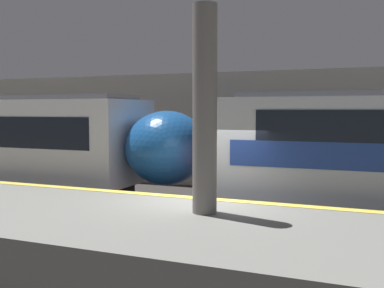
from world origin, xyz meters
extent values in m
plane|color=#33302D|center=(0.00, 0.00, 0.00)|extent=(120.00, 120.00, 0.00)
cube|color=slate|center=(0.00, -2.11, 0.50)|extent=(40.00, 4.22, 1.00)
cube|color=#EAD14C|center=(0.00, -0.15, 1.00)|extent=(40.00, 0.30, 0.01)
cube|color=#B2AD9E|center=(0.00, 6.88, 2.21)|extent=(50.00, 0.15, 4.42)
cylinder|color=slate|center=(0.58, -1.42, 2.99)|extent=(0.47, 0.47, 3.98)
ellipsoid|color=#195199|center=(-2.06, 2.48, 1.87)|extent=(2.42, 2.59, 2.19)
sphere|color=#F2EFCC|center=(-1.11, 2.48, 1.48)|extent=(0.20, 0.20, 0.20)
cube|color=red|center=(-0.23, 2.48, 1.79)|extent=(0.25, 2.76, 2.09)
cube|color=black|center=(-0.23, 2.48, 2.84)|extent=(0.25, 2.48, 0.84)
sphere|color=#EA4C42|center=(-0.38, 1.84, 1.43)|extent=(0.18, 0.18, 0.18)
sphere|color=#EA4C42|center=(-0.38, 3.11, 1.43)|extent=(0.18, 0.18, 0.18)
camera|label=1|loc=(3.57, -9.48, 2.99)|focal=42.00mm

